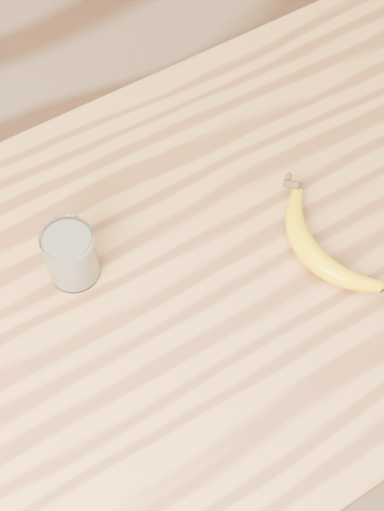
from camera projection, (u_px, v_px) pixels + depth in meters
room at (266, 19)px, 0.74m from camera, size 4.04×4.04×2.70m
table at (236, 286)px, 1.23m from camera, size 1.20×0.80×0.90m
smoothie_glass at (71, 255)px, 1.06m from camera, size 0.08×0.08×0.10m
banana at (309, 253)px, 1.10m from camera, size 0.11×0.30×0.04m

